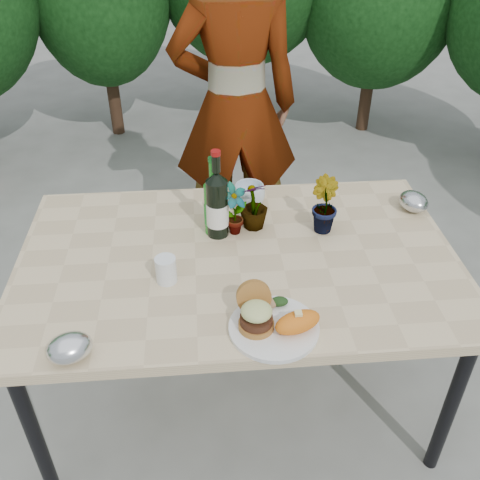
{
  "coord_description": "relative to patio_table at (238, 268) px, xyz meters",
  "views": [
    {
      "loc": [
        -0.12,
        -1.54,
        1.94
      ],
      "look_at": [
        0.0,
        -0.08,
        0.88
      ],
      "focal_mm": 40.0,
      "sensor_mm": 36.0,
      "label": 1
    }
  ],
  "objects": [
    {
      "name": "wine_bottle",
      "position": [
        -0.07,
        0.15,
        0.19
      ],
      "size": [
        0.08,
        0.08,
        0.35
      ],
      "rotation": [
        0.0,
        0.0,
        -0.37
      ],
      "color": "black",
      "rests_on": "patio_table"
    },
    {
      "name": "sparkling_water",
      "position": [
        -0.08,
        0.16,
        0.17
      ],
      "size": [
        0.08,
        0.08,
        0.32
      ],
      "rotation": [
        0.0,
        0.0,
        0.43
      ],
      "color": "#18881B",
      "rests_on": "patio_table"
    },
    {
      "name": "patio_table",
      "position": [
        0.0,
        0.0,
        0.0
      ],
      "size": [
        1.6,
        1.0,
        0.75
      ],
      "color": "#D4BA8D",
      "rests_on": "ground"
    },
    {
      "name": "person",
      "position": [
        0.07,
        1.04,
        0.21
      ],
      "size": [
        0.67,
        0.46,
        1.8
      ],
      "primitive_type": "imported",
      "rotation": [
        0.0,
        0.0,
        3.18
      ],
      "color": "#A56A52",
      "rests_on": "ground"
    },
    {
      "name": "blue_bowl",
      "position": [
        0.07,
        0.34,
        0.11
      ],
      "size": [
        0.15,
        0.15,
        0.1
      ],
      "primitive_type": "imported",
      "rotation": [
        0.0,
        0.0,
        -0.23
      ],
      "color": "silver",
      "rests_on": "patio_table"
    },
    {
      "name": "shrub_hedge",
      "position": [
        0.24,
        1.67,
        0.44
      ],
      "size": [
        6.82,
        5.18,
        2.11
      ],
      "color": "#382316",
      "rests_on": "ground"
    },
    {
      "name": "dinner_plate",
      "position": [
        0.08,
        -0.38,
        0.06
      ],
      "size": [
        0.28,
        0.28,
        0.01
      ],
      "primitive_type": "cylinder",
      "color": "white",
      "rests_on": "patio_table"
    },
    {
      "name": "sweet_potato",
      "position": [
        0.15,
        -0.4,
        0.1
      ],
      "size": [
        0.17,
        0.12,
        0.06
      ],
      "primitive_type": "ellipsoid",
      "rotation": [
        0.0,
        0.0,
        0.35
      ],
      "color": "orange",
      "rests_on": "dinner_plate"
    },
    {
      "name": "foil_packet_right",
      "position": [
        0.74,
        0.25,
        0.1
      ],
      "size": [
        0.14,
        0.16,
        0.08
      ],
      "primitive_type": "ellipsoid",
      "rotation": [
        0.0,
        0.0,
        1.87
      ],
      "color": "#B9BBC0",
      "rests_on": "patio_table"
    },
    {
      "name": "plastic_cup",
      "position": [
        -0.25,
        -0.12,
        0.1
      ],
      "size": [
        0.07,
        0.07,
        0.09
      ],
      "primitive_type": "cylinder",
      "color": "white",
      "rests_on": "patio_table"
    },
    {
      "name": "seedling_mid",
      "position": [
        0.34,
        0.15,
        0.17
      ],
      "size": [
        0.13,
        0.14,
        0.22
      ],
      "primitive_type": "imported",
      "rotation": [
        0.0,
        0.0,
        1.87
      ],
      "color": "#2A6121",
      "rests_on": "patio_table"
    },
    {
      "name": "grilled_veg",
      "position": [
        0.1,
        -0.29,
        0.09
      ],
      "size": [
        0.08,
        0.05,
        0.03
      ],
      "color": "olive",
      "rests_on": "dinner_plate"
    },
    {
      "name": "foil_packet_left",
      "position": [
        -0.52,
        -0.44,
        0.1
      ],
      "size": [
        0.16,
        0.15,
        0.08
      ],
      "primitive_type": "ellipsoid",
      "rotation": [
        0.0,
        0.0,
        0.37
      ],
      "color": "silver",
      "rests_on": "patio_table"
    },
    {
      "name": "seedling_left",
      "position": [
        -0.0,
        0.15,
        0.16
      ],
      "size": [
        0.13,
        0.12,
        0.21
      ],
      "primitive_type": "imported",
      "rotation": [
        0.0,
        0.0,
        0.5
      ],
      "color": "#29531C",
      "rests_on": "patio_table"
    },
    {
      "name": "ground",
      "position": [
        0.0,
        0.0,
        -0.69
      ],
      "size": [
        80.0,
        80.0,
        0.0
      ],
      "primitive_type": "plane",
      "color": "slate",
      "rests_on": "ground"
    },
    {
      "name": "burger_stack",
      "position": [
        0.02,
        -0.36,
        0.12
      ],
      "size": [
        0.11,
        0.16,
        0.11
      ],
      "color": "#B7722D",
      "rests_on": "dinner_plate"
    },
    {
      "name": "seedling_right",
      "position": [
        0.08,
        0.19,
        0.16
      ],
      "size": [
        0.14,
        0.14,
        0.2
      ],
      "primitive_type": "imported",
      "rotation": [
        0.0,
        0.0,
        3.41
      ],
      "color": "#225A1F",
      "rests_on": "patio_table"
    }
  ]
}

